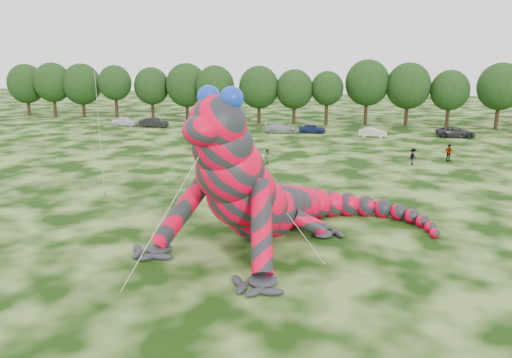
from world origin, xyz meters
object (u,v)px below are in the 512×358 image
object	(u,v)px
tree_2	(82,91)
tree_12	(449,99)
inflatable_gecko	(269,160)
tree_7	(259,95)
tree_0	(27,90)
spectator_2	(413,157)
car_5	(373,132)
spectator_3	(449,153)
car_4	(312,129)
tree_1	(53,90)
car_1	(154,122)
car_2	(207,126)
spectator_1	(268,157)
tree_5	(187,92)
car_3	(281,128)
tree_13	(499,96)
tree_11	(408,95)
spectator_4	(191,136)
car_0	(125,121)
tree_8	(294,97)
tree_3	(116,92)
car_6	(456,132)
tree_6	(215,94)
tree_9	(327,98)
tree_4	(152,93)
tree_10	(367,92)

from	to	relation	value
tree_2	tree_12	world-z (taller)	tree_2
inflatable_gecko	tree_7	world-z (taller)	inflatable_gecko
tree_0	spectator_2	bearing A→B (deg)	-24.50
tree_2	car_5	distance (m)	52.84
tree_12	spectator_3	distance (m)	26.85
tree_2	car_4	distance (m)	44.04
car_4	spectator_2	bearing A→B (deg)	-148.02
tree_1	car_1	bearing A→B (deg)	-20.99
car_2	spectator_1	distance (m)	26.00
tree_5	car_4	world-z (taller)	tree_5
spectator_2	car_3	bearing A→B (deg)	74.20
tree_13	tree_7	bearing A→B (deg)	-179.50
tree_11	spectator_4	bearing A→B (deg)	-143.83
car_2	car_5	distance (m)	24.94
inflatable_gecko	car_2	world-z (taller)	inflatable_gecko
car_0	spectator_4	distance (m)	20.13
tree_8	car_5	bearing A→B (deg)	-40.53
tree_3	car_0	xyz separation A→B (m)	(4.92, -7.23, -3.97)
tree_12	tree_1	bearing A→B (deg)	179.74
inflatable_gecko	car_6	world-z (taller)	inflatable_gecko
tree_6	spectator_3	bearing A→B (deg)	-37.11
tree_8	car_2	world-z (taller)	tree_8
tree_8	spectator_1	bearing A→B (deg)	-88.55
car_2	spectator_2	world-z (taller)	spectator_2
inflatable_gecko	car_1	distance (m)	51.02
tree_7	spectator_2	distance (m)	35.55
tree_12	car_6	bearing A→B (deg)	-92.41
tree_6	car_3	world-z (taller)	tree_6
inflatable_gecko	tree_5	distance (m)	57.73
car_4	tree_13	bearing A→B (deg)	-72.57
tree_0	spectator_3	distance (m)	75.71
tree_3	tree_9	world-z (taller)	tree_3
car_0	car_4	distance (m)	30.38
tree_13	car_0	size ratio (longest dim) A/B	2.29
car_6	tree_12	bearing A→B (deg)	-5.45
car_1	car_4	distance (m)	25.31
tree_9	car_0	world-z (taller)	tree_9
car_4	tree_4	bearing A→B (deg)	69.75
spectator_1	tree_9	bearing A→B (deg)	27.87
inflatable_gecko	car_3	xyz separation A→B (m)	(-5.06, 41.98, -4.31)
tree_5	spectator_1	bearing A→B (deg)	-58.67
tree_2	car_6	xyz separation A→B (m)	(62.63, -10.47, -4.09)
tree_8	tree_9	size ratio (longest dim) A/B	1.03
tree_2	car_2	xyz separation A→B (m)	(26.35, -10.30, -4.19)
tree_2	tree_8	distance (m)	38.84
tree_2	tree_11	world-z (taller)	tree_11
tree_10	car_4	bearing A→B (deg)	-127.17
tree_4	spectator_4	world-z (taller)	tree_4
tree_8	car_1	bearing A→B (deg)	-160.54
inflatable_gecko	tree_1	world-z (taller)	inflatable_gecko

